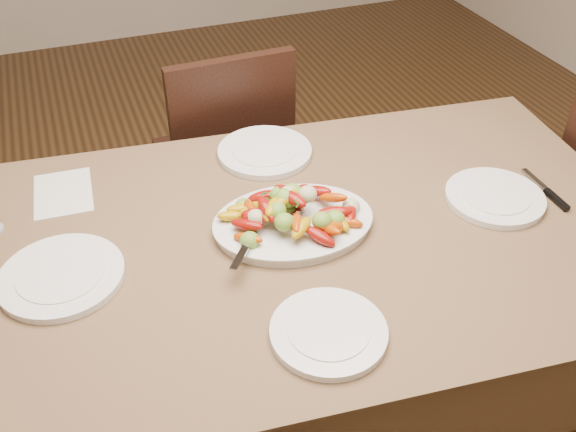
# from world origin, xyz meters

# --- Properties ---
(floor) EXTENTS (6.00, 6.00, 0.00)m
(floor) POSITION_xyz_m (0.00, 0.00, 0.00)
(floor) COLOR #3F2813
(floor) RESTS_ON ground
(dining_table) EXTENTS (1.94, 1.23, 0.76)m
(dining_table) POSITION_xyz_m (-0.06, -0.26, 0.38)
(dining_table) COLOR brown
(dining_table) RESTS_ON ground
(chair_far) EXTENTS (0.43, 0.43, 0.95)m
(chair_far) POSITION_xyz_m (-0.01, 0.57, 0.47)
(chair_far) COLOR black
(chair_far) RESTS_ON ground
(serving_platter) EXTENTS (0.42, 0.33, 0.02)m
(serving_platter) POSITION_xyz_m (-0.03, -0.24, 0.77)
(serving_platter) COLOR white
(serving_platter) RESTS_ON dining_table
(roasted_vegetables) EXTENTS (0.34, 0.25, 0.09)m
(roasted_vegetables) POSITION_xyz_m (-0.03, -0.24, 0.83)
(roasted_vegetables) COLOR maroon
(roasted_vegetables) RESTS_ON serving_platter
(serving_spoon) EXTENTS (0.26, 0.21, 0.03)m
(serving_spoon) POSITION_xyz_m (-0.10, -0.27, 0.81)
(serving_spoon) COLOR #9EA0A8
(serving_spoon) RESTS_ON serving_platter
(plate_left) EXTENTS (0.28, 0.28, 0.02)m
(plate_left) POSITION_xyz_m (-0.59, -0.22, 0.77)
(plate_left) COLOR white
(plate_left) RESTS_ON dining_table
(plate_right) EXTENTS (0.26, 0.26, 0.02)m
(plate_right) POSITION_xyz_m (0.51, -0.31, 0.77)
(plate_right) COLOR white
(plate_right) RESTS_ON dining_table
(plate_far) EXTENTS (0.27, 0.27, 0.02)m
(plate_far) POSITION_xyz_m (0.01, 0.11, 0.77)
(plate_far) COLOR white
(plate_far) RESTS_ON dining_table
(plate_near) EXTENTS (0.25, 0.25, 0.02)m
(plate_near) POSITION_xyz_m (-0.09, -0.59, 0.77)
(plate_near) COLOR white
(plate_near) RESTS_ON dining_table
(menu_card) EXTENTS (0.16, 0.22, 0.00)m
(menu_card) POSITION_xyz_m (-0.56, 0.12, 0.76)
(menu_card) COLOR silver
(menu_card) RESTS_ON dining_table
(table_knife) EXTENTS (0.02, 0.20, 0.01)m
(table_knife) POSITION_xyz_m (0.66, -0.33, 0.76)
(table_knife) COLOR #9EA0A8
(table_knife) RESTS_ON dining_table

